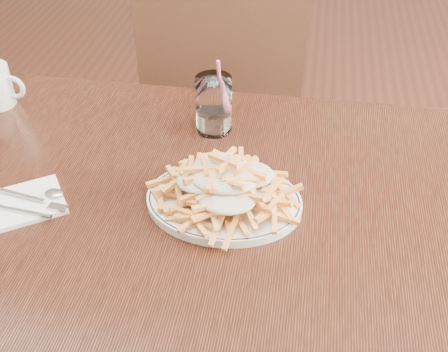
% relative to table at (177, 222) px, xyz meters
% --- Properties ---
extents(table, '(1.20, 0.80, 0.75)m').
position_rel_table_xyz_m(table, '(0.00, 0.00, 0.00)').
color(table, black).
rests_on(table, ground).
extents(chair_far, '(0.53, 0.53, 0.99)m').
position_rel_table_xyz_m(chair_far, '(-0.03, 0.71, -0.11)').
color(chair_far, black).
rests_on(chair_far, ground).
extents(fries_plate, '(0.35, 0.32, 0.02)m').
position_rel_table_xyz_m(fries_plate, '(0.10, -0.02, 0.09)').
color(fries_plate, white).
rests_on(fries_plate, table).
extents(loaded_fries, '(0.30, 0.27, 0.07)m').
position_rel_table_xyz_m(loaded_fries, '(0.10, -0.02, 0.14)').
color(loaded_fries, '#DA9142').
rests_on(loaded_fries, fries_plate).
extents(napkin, '(0.21, 0.20, 0.01)m').
position_rel_table_xyz_m(napkin, '(-0.28, -0.09, 0.08)').
color(napkin, white).
rests_on(napkin, table).
extents(cutlery, '(0.19, 0.08, 0.01)m').
position_rel_table_xyz_m(cutlery, '(-0.28, -0.09, 0.09)').
color(cutlery, silver).
rests_on(cutlery, napkin).
extents(water_glass, '(0.08, 0.08, 0.17)m').
position_rel_table_xyz_m(water_glass, '(0.04, 0.23, 0.13)').
color(water_glass, white).
rests_on(water_glass, table).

